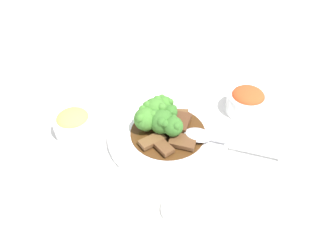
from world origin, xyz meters
TOP-DOWN VIEW (x-y plane):
  - ground_plane at (0.00, 0.00)m, footprint 4.00×4.00m
  - main_plate at (0.00, 0.00)m, footprint 0.28×0.28m
  - beef_strip_0 at (-0.04, -0.04)m, footprint 0.03×0.05m
  - beef_strip_1 at (-0.05, -0.01)m, footprint 0.06×0.03m
  - beef_strip_2 at (0.05, 0.03)m, footprint 0.06×0.05m
  - beef_strip_3 at (0.04, 0.00)m, footprint 0.07×0.07m
  - beef_strip_4 at (0.01, -0.05)m, footprint 0.07×0.07m
  - broccoli_floret_0 at (0.02, 0.03)m, footprint 0.03×0.03m
  - broccoli_floret_1 at (-0.00, -0.02)m, footprint 0.04×0.04m
  - broccoli_floret_2 at (-0.04, 0.03)m, footprint 0.05×0.05m
  - broccoli_floret_3 at (-0.01, 0.01)m, footprint 0.06×0.06m
  - broccoli_floret_4 at (-0.01, 0.04)m, footprint 0.06×0.06m
  - broccoli_floret_5 at (0.02, 0.06)m, footprint 0.05×0.05m
  - serving_spoon at (0.06, -0.07)m, footprint 0.16×0.18m
  - side_bowl_kimchi at (0.21, -0.02)m, footprint 0.10×0.10m
  - side_bowl_appetizer at (-0.18, 0.13)m, footprint 0.09×0.09m
  - sauce_dish at (-0.09, -0.18)m, footprint 0.06×0.06m
  - paper_napkin at (-0.12, -0.19)m, footprint 0.14×0.13m

SIDE VIEW (x-z plane):
  - ground_plane at x=0.00m, z-range 0.00..0.00m
  - paper_napkin at x=-0.12m, z-range 0.00..0.01m
  - sauce_dish at x=-0.09m, z-range 0.00..0.01m
  - main_plate at x=0.00m, z-range 0.00..0.02m
  - beef_strip_2 at x=0.05m, z-range 0.02..0.03m
  - beef_strip_0 at x=-0.04m, z-range 0.02..0.03m
  - beef_strip_1 at x=-0.05m, z-range 0.02..0.03m
  - beef_strip_4 at x=0.01m, z-range 0.02..0.03m
  - serving_spoon at x=0.06m, z-range 0.02..0.03m
  - beef_strip_3 at x=0.04m, z-range 0.02..0.03m
  - side_bowl_appetizer at x=-0.18m, z-range 0.00..0.06m
  - side_bowl_kimchi at x=0.21m, z-range 0.00..0.06m
  - broccoli_floret_5 at x=0.02m, z-range 0.02..0.07m
  - broccoli_floret_0 at x=0.02m, z-range 0.02..0.07m
  - broccoli_floret_3 at x=-0.01m, z-range 0.02..0.08m
  - broccoli_floret_1 at x=0.00m, z-range 0.02..0.08m
  - broccoli_floret_2 at x=-0.04m, z-range 0.02..0.08m
  - broccoli_floret_4 at x=-0.01m, z-range 0.02..0.09m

